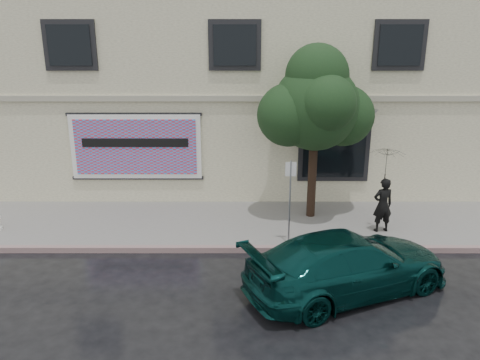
{
  "coord_description": "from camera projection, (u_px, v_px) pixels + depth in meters",
  "views": [
    {
      "loc": [
        0.17,
        -9.76,
        5.48
      ],
      "look_at": [
        0.16,
        2.2,
        1.78
      ],
      "focal_mm": 35.0,
      "sensor_mm": 36.0,
      "label": 1
    }
  ],
  "objects": [
    {
      "name": "ground",
      "position": [
        233.0,
        280.0,
        10.95
      ],
      "size": [
        90.0,
        90.0,
        0.0
      ],
      "primitive_type": "plane",
      "color": "black",
      "rests_on": "ground"
    },
    {
      "name": "sidewalk",
      "position": [
        235.0,
        224.0,
        14.03
      ],
      "size": [
        20.0,
        3.5,
        0.15
      ],
      "primitive_type": "cube",
      "color": "gray",
      "rests_on": "ground"
    },
    {
      "name": "curb",
      "position": [
        234.0,
        249.0,
        12.36
      ],
      "size": [
        20.0,
        0.18,
        0.16
      ],
      "primitive_type": "cube",
      "color": "slate",
      "rests_on": "ground"
    },
    {
      "name": "building",
      "position": [
        236.0,
        88.0,
        18.51
      ],
      "size": [
        20.0,
        8.12,
        7.0
      ],
      "color": "#EDE6BF",
      "rests_on": "ground"
    },
    {
      "name": "billboard",
      "position": [
        136.0,
        147.0,
        15.04
      ],
      "size": [
        4.3,
        0.16,
        2.2
      ],
      "color": "white",
      "rests_on": "ground"
    },
    {
      "name": "car",
      "position": [
        348.0,
        264.0,
        10.27
      ],
      "size": [
        5.13,
        3.79,
        1.37
      ],
      "primitive_type": "imported",
      "rotation": [
        0.0,
        0.0,
        1.99
      ],
      "color": "#072F2D",
      "rests_on": "ground"
    },
    {
      "name": "pedestrian",
      "position": [
        383.0,
        205.0,
        13.11
      ],
      "size": [
        0.63,
        0.47,
        1.57
      ],
      "primitive_type": "imported",
      "rotation": [
        0.0,
        0.0,
        3.33
      ],
      "color": "black",
      "rests_on": "sidewalk"
    },
    {
      "name": "umbrella",
      "position": [
        387.0,
        165.0,
        12.76
      ],
      "size": [
        1.2,
        1.2,
        0.74
      ],
      "primitive_type": "imported",
      "rotation": [
        0.0,
        0.0,
        0.23
      ],
      "color": "black",
      "rests_on": "pedestrian"
    },
    {
      "name": "street_tree",
      "position": [
        315.0,
        108.0,
        13.49
      ],
      "size": [
        2.52,
        2.52,
        4.61
      ],
      "color": "#2F1F14",
      "rests_on": "sidewalk"
    },
    {
      "name": "sign_pole",
      "position": [
        290.0,
        194.0,
        12.11
      ],
      "size": [
        0.28,
        0.05,
        2.29
      ],
      "rotation": [
        0.0,
        0.0,
        -0.01
      ],
      "color": "#909398",
      "rests_on": "sidewalk"
    }
  ]
}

